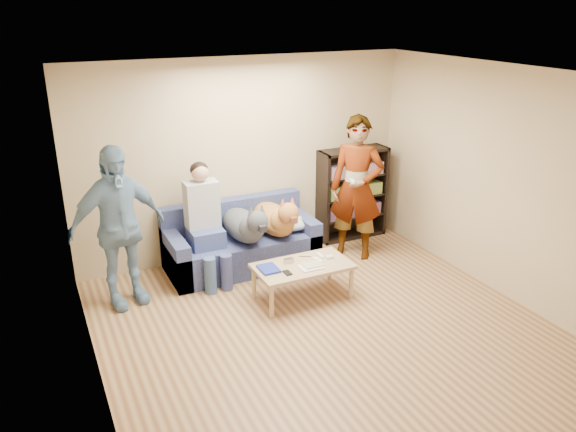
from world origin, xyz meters
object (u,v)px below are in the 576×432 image
notebook_blue (269,269)px  sofa (240,245)px  person_standing_left (118,228)px  camera_silver (289,261)px  coffee_table (303,268)px  person_standing_right (357,188)px  dog_tan (276,219)px  person_seated (205,219)px  bookshelf (352,191)px  dog_gray (245,225)px

notebook_blue → sofa: (0.07, 1.07, -0.15)m
person_standing_left → camera_silver: 1.92m
person_standing_left → coffee_table: person_standing_left is taller
person_standing_left → coffee_table: 2.09m
person_standing_right → dog_tan: (-1.07, 0.17, -0.30)m
camera_silver → coffee_table: camera_silver is taller
person_standing_left → person_seated: bearing=-1.7°
person_standing_left → sofa: bearing=-0.7°
notebook_blue → person_seated: person_seated is taller
dog_tan → bookshelf: size_ratio=0.90×
sofa → dog_tan: dog_tan is taller
coffee_table → bookshelf: size_ratio=0.85×
notebook_blue → coffee_table: 0.41m
person_standing_right → person_standing_left: bearing=-138.5°
sofa → dog_gray: bearing=-91.8°
dog_gray → sofa: bearing=88.2°
camera_silver → sofa: bearing=101.9°
person_standing_right → person_seated: size_ratio=1.29×
notebook_blue → person_seated: 1.08m
camera_silver → coffee_table: 0.18m
sofa → bookshelf: (1.80, 0.23, 0.40)m
camera_silver → sofa: (-0.21, 1.00, -0.16)m
person_seated → bookshelf: person_seated is taller
camera_silver → sofa: 1.03m
notebook_blue → sofa: bearing=86.2°
person_standing_right → bookshelf: (0.31, 0.60, -0.27)m
notebook_blue → coffee_table: (0.40, -0.05, -0.06)m
dog_tan → sofa: bearing=156.1°
person_standing_left → sofa: (1.53, 0.34, -0.64)m
person_standing_left → person_seated: person_standing_left is taller
sofa → camera_silver: bearing=-78.1°
person_standing_right → dog_tan: size_ratio=1.62×
camera_silver → dog_gray: dog_gray is taller
sofa → dog_gray: dog_gray is taller
notebook_blue → coffee_table: notebook_blue is taller
person_standing_right → camera_silver: bearing=-111.8°
person_standing_left → dog_tan: 1.98m
dog_tan → bookshelf: bearing=17.0°
person_standing_left → bookshelf: bearing=-3.5°
coffee_table → bookshelf: (1.47, 1.35, 0.31)m
notebook_blue → bookshelf: bearing=34.8°
sofa → coffee_table: size_ratio=1.73×
sofa → dog_tan: 0.59m
person_standing_left → camera_silver: bearing=-33.9°
camera_silver → coffee_table: bearing=-45.0°
dog_tan → bookshelf: bookshelf is taller
dog_gray → bookshelf: bearing=14.0°
person_standing_right → bookshelf: size_ratio=1.46×
sofa → person_standing_left: bearing=-167.5°
person_standing_right → notebook_blue: bearing=-113.9°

